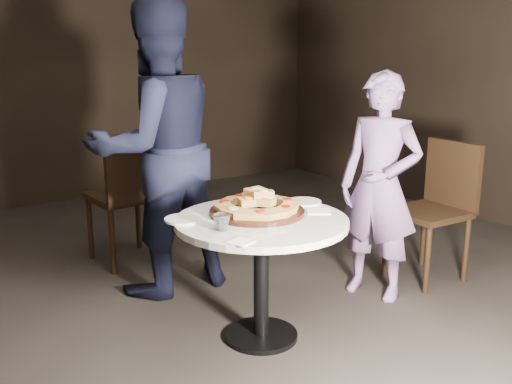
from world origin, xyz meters
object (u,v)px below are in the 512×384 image
Objects in this scene: diner_navy at (157,149)px; serving_board at (257,212)px; water_glass at (222,222)px; chair_right at (439,200)px; diner_teal at (380,187)px; chair_far at (130,189)px; table at (261,241)px; focaccia_pile at (257,203)px.

serving_board is at bearing 100.52° from diner_navy.
water_glass reaches higher than serving_board.
serving_board is 0.27× the size of diner_navy.
chair_right is at bearing -0.30° from serving_board.
chair_far is at bearing -163.66° from diner_teal.
table is at bearing 12.31° from water_glass.
focaccia_pile is (0.03, 0.08, 0.18)m from table.
diner_navy is 1.31× the size of diner_teal.
table is 1.07× the size of chair_far.
water_glass is at bearing -167.69° from table.
focaccia_pile is at bearing -23.27° from serving_board.
focaccia_pile is at bearing -112.48° from diner_teal.
chair_far is 1.75m from diner_teal.
diner_teal is at bearing 124.31° from chair_far.
chair_right is 0.59m from diner_teal.
water_glass is at bearing 81.11° from chair_far.
table is 12.16× the size of water_glass.
chair_far is at bearing 97.59° from focaccia_pile.
table is at bearing -107.46° from diner_teal.
chair_right is 1.91m from diner_navy.
chair_right is (1.66, -1.37, -0.03)m from chair_far.
table is 2.06× the size of serving_board.
chair_far reaches higher than focaccia_pile.
water_glass is 0.06× the size of diner_teal.
diner_navy is (-1.67, 0.85, 0.39)m from chair_right.
diner_navy is (-0.19, 0.85, 0.19)m from focaccia_pile.
diner_navy is (-0.01, -0.51, 0.36)m from chair_far.
serving_board is (0.03, 0.08, 0.14)m from table.
diner_teal is at bearing 6.51° from water_glass.
table is at bearing -108.83° from serving_board.
serving_board is at bearing -88.14° from chair_right.
diner_navy is at bearing -114.98° from chair_right.
diner_teal reaches higher than focaccia_pile.
diner_navy reaches higher than chair_right.
table is 0.16m from serving_board.
table is 0.20m from focaccia_pile.
diner_navy reaches higher than serving_board.
chair_right reaches higher than water_glass.
serving_board is 0.54× the size of chair_right.
table is at bearing -84.99° from chair_right.
diner_teal is (0.91, -0.00, -0.03)m from focaccia_pile.
water_glass is at bearing -83.52° from chair_right.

